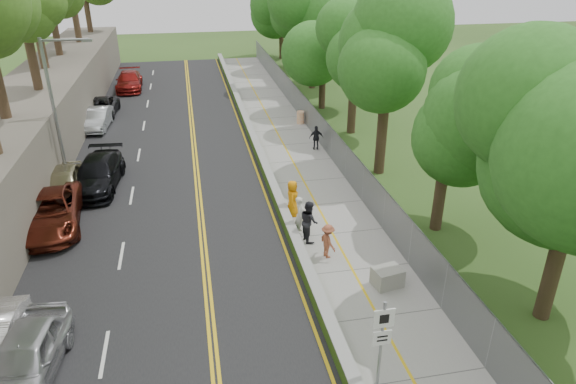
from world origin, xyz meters
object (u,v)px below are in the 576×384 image
signpost (382,336)px  painter_0 (292,198)px  construction_barrel (300,117)px  person_far (316,138)px  car_0 (26,358)px  car_2 (50,212)px  concrete_block (387,277)px  streetlight (58,104)px

signpost → painter_0: (-0.30, 11.17, -1.00)m
construction_barrel → painter_0: bearing=-104.1°
construction_barrel → painter_0: (-3.54, -14.11, 0.45)m
person_far → car_0: bearing=56.6°
car_0 → car_2: car_2 is taller
concrete_block → car_0: 12.72m
streetlight → signpost: (11.51, -17.02, -2.68)m
car_0 → car_2: bearing=103.5°
streetlight → person_far: streetlight is taller
streetlight → painter_0: streetlight is taller
painter_0 → concrete_block: bearing=-143.3°
person_far → painter_0: bearing=72.9°
construction_barrel → car_0: 26.60m
concrete_block → signpost: bearing=-114.2°
concrete_block → person_far: person_far is taller
streetlight → painter_0: bearing=-27.5°
signpost → car_0: bearing=166.9°
construction_barrel → car_0: (-13.57, -22.88, 0.32)m
signpost → car_2: 16.92m
person_far → construction_barrel: bearing=-87.6°
signpost → concrete_block: bearing=65.8°
construction_barrel → car_2: 19.80m
signpost → construction_barrel: signpost is taller
streetlight → car_0: streetlight is taller
construction_barrel → painter_0: size_ratio=0.50×
construction_barrel → car_0: size_ratio=0.20×
signpost → person_far: (3.06, 19.76, -1.12)m
construction_barrel → concrete_block: (-1.09, -20.51, -0.09)m
signpost → concrete_block: size_ratio=2.81×
signpost → person_far: size_ratio=1.96×
signpost → concrete_block: (2.15, 4.78, -1.55)m
car_0 → concrete_block: bearing=16.6°
construction_barrel → person_far: 5.54m
car_0 → painter_0: bearing=47.0°
construction_barrel → car_0: bearing=-120.7°
car_2 → person_far: size_ratio=3.69×
car_2 → car_0: bearing=-88.2°
streetlight → car_2: (-0.14, -4.79, -3.79)m
construction_barrel → concrete_block: construction_barrel is taller
person_far → car_2: bearing=31.4°
car_2 → person_far: 16.52m
signpost → construction_barrel: 25.53m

